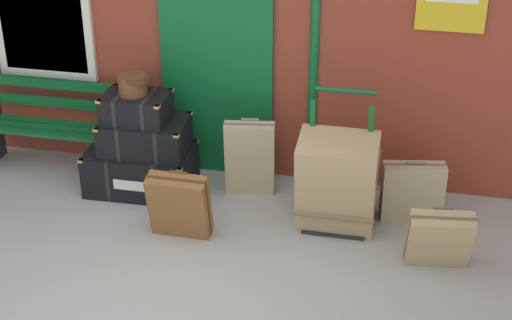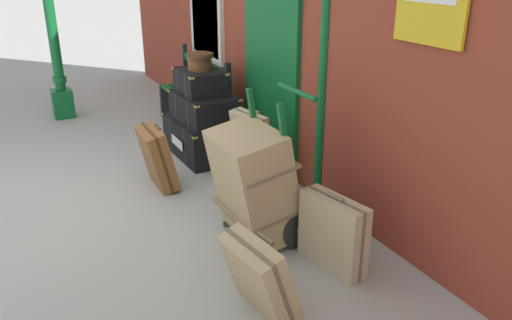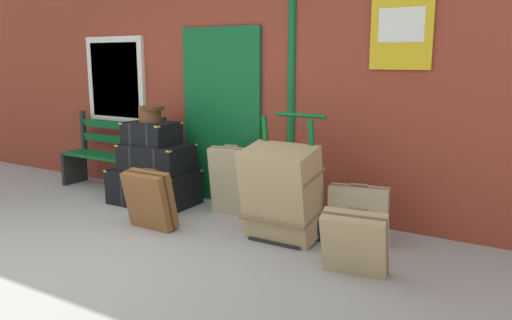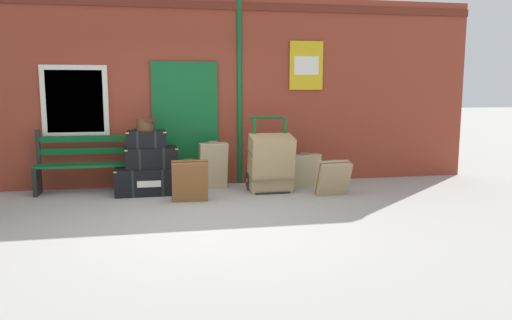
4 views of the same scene
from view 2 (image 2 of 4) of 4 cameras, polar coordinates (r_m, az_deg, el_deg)
The scene contains 14 objects.
ground_plane at distance 5.11m, azimuth -23.32°, elevation -5.21°, with size 60.00×60.00×0.00m, color #A3A099.
brick_facade at distance 5.38m, azimuth 3.30°, elevation 15.73°, with size 10.40×0.35×3.20m.
lamp_post at distance 7.70m, azimuth -21.60°, elevation 11.97°, with size 0.28×0.28×2.78m.
platform_bench at distance 6.81m, azimuth -6.78°, elevation 7.05°, with size 1.60×0.43×1.01m.
steamer_trunk_base at distance 5.96m, azimuth -5.85°, elevation 2.54°, with size 1.03×0.68×0.43m.
steamer_trunk_middle at distance 5.78m, azimuth -5.79°, elevation 5.80°, with size 0.84×0.59×0.33m.
steamer_trunk_top at distance 5.76m, azimuth -6.23°, elevation 8.70°, with size 0.61×0.45×0.27m.
round_hatbox at distance 5.73m, azimuth -6.30°, elevation 11.04°, with size 0.31×0.28×0.19m.
porters_trolley at distance 4.24m, azimuth 1.85°, elevation -4.70°, with size 0.71×0.56×1.21m.
large_brown_trunk at distance 4.08m, azimuth -0.25°, elevation -2.67°, with size 0.70×0.60×0.95m.
suitcase_beige at distance 3.83m, azimuth 8.59°, elevation -8.05°, with size 0.58×0.28×0.59m.
suitcase_caramel at distance 5.02m, azimuth -0.34°, elevation 1.11°, with size 0.50×0.32×0.80m.
suitcase_slate at distance 3.32m, azimuth 0.43°, elevation -12.88°, with size 0.55×0.40×0.56m.
suitcase_brown at distance 5.15m, azimuth -10.97°, elevation 0.29°, with size 0.54×0.31×0.63m.
Camera 2 is at (4.62, -0.08, 2.17)m, focal length 35.82 mm.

